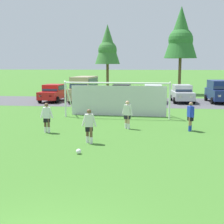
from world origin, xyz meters
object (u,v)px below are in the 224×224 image
at_px(parked_car_slot_right, 219,91).
at_px(parked_car_slot_left, 84,88).
at_px(soccer_goal, 118,98).
at_px(player_striker_near, 190,116).
at_px(player_midfield_center, 127,115).
at_px(player_winger_right, 89,126).
at_px(player_defender_far, 47,118).
at_px(parked_car_slot_center_left, 122,93).
at_px(soccer_ball, 79,151).
at_px(parked_car_slot_center, 153,93).
at_px(parked_car_slot_center_right, 182,93).
at_px(parked_car_slot_far_left, 53,93).

bearing_deg(parked_car_slot_right, parked_car_slot_left, -174.72).
bearing_deg(parked_car_slot_left, soccer_goal, -63.20).
xyz_separation_m(player_striker_near, player_midfield_center, (-3.57, 0.17, 0.00)).
bearing_deg(parked_car_slot_left, player_winger_right, -77.19).
height_order(player_defender_far, parked_car_slot_right, parked_car_slot_right).
distance_m(player_midfield_center, parked_car_slot_center_left, 13.80).
height_order(soccer_ball, parked_car_slot_center_left, parked_car_slot_center_left).
bearing_deg(parked_car_slot_right, parked_car_slot_center, -174.94).
bearing_deg(soccer_goal, player_defender_far, -118.48).
xyz_separation_m(player_striker_near, player_winger_right, (-5.10, -3.49, 0.00)).
bearing_deg(parked_car_slot_center_left, player_defender_far, -99.95).
distance_m(soccer_ball, parked_car_slot_right, 21.87).
bearing_deg(parked_car_slot_right, player_midfield_center, -119.51).
bearing_deg(soccer_ball, parked_car_slot_center, 80.64).
bearing_deg(parked_car_slot_center_left, parked_car_slot_right, 2.27).
height_order(soccer_ball, soccer_goal, soccer_goal).
relative_size(soccer_goal, parked_car_slot_center_right, 1.73).
distance_m(soccer_goal, player_midfield_center, 4.57).
relative_size(parked_car_slot_center_left, parked_car_slot_center_right, 0.98).
distance_m(parked_car_slot_center_left, parked_car_slot_center, 3.15).
bearing_deg(player_striker_near, player_defender_far, -169.73).
xyz_separation_m(parked_car_slot_left, parked_car_slot_center_left, (3.67, 0.85, -0.47)).
relative_size(player_winger_right, parked_car_slot_center_right, 0.38).
bearing_deg(parked_car_slot_right, player_winger_right, -118.17).
height_order(soccer_ball, player_striker_near, player_striker_near).
height_order(soccer_goal, player_winger_right, soccer_goal).
height_order(soccer_goal, parked_car_slot_center_left, soccer_goal).
height_order(player_midfield_center, parked_car_slot_left, parked_car_slot_left).
xyz_separation_m(soccer_ball, parked_car_slot_far_left, (-6.86, 18.40, 0.77)).
relative_size(soccer_goal, parked_car_slot_right, 1.60).
xyz_separation_m(player_midfield_center, player_defender_far, (-4.30, -1.60, 0.00)).
distance_m(parked_car_slot_far_left, parked_car_slot_center_right, 12.88).
relative_size(soccer_goal, player_defender_far, 4.56).
distance_m(soccer_goal, parked_car_slot_far_left, 11.25).
distance_m(player_striker_near, parked_car_slot_right, 14.93).
xyz_separation_m(player_striker_near, parked_car_slot_left, (-8.85, 13.03, 0.52)).
xyz_separation_m(player_striker_near, player_defender_far, (-7.87, -1.42, 0.00)).
height_order(player_midfield_center, parked_car_slot_far_left, parked_car_slot_far_left).
bearing_deg(parked_car_slot_left, player_defender_far, -86.10).
bearing_deg(soccer_ball, player_defender_far, 124.27).
xyz_separation_m(player_winger_right, parked_car_slot_left, (-3.76, 16.52, 0.52)).
xyz_separation_m(parked_car_slot_center, parked_car_slot_right, (6.45, 0.57, 0.24)).
height_order(parked_car_slot_far_left, parked_car_slot_center, same).
bearing_deg(parked_car_slot_right, parked_car_slot_far_left, -175.75).
bearing_deg(soccer_ball, parked_car_slot_left, 101.29).
xyz_separation_m(player_midfield_center, parked_car_slot_right, (7.98, 14.09, 0.29)).
bearing_deg(parked_car_slot_center, player_midfield_center, -96.44).
height_order(parked_car_slot_left, parked_car_slot_center, parked_car_slot_left).
distance_m(soccer_goal, parked_car_slot_left, 9.44).
xyz_separation_m(soccer_ball, player_striker_near, (5.18, 5.37, 0.71)).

